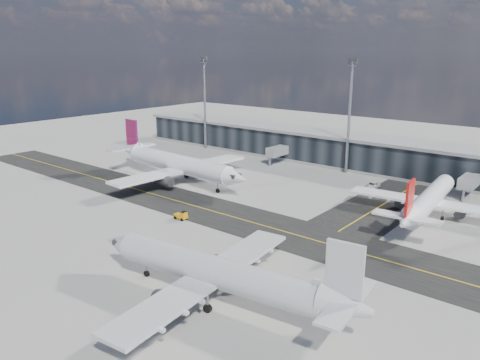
{
  "coord_description": "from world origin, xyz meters",
  "views": [
    {
      "loc": [
        53.23,
        -60.09,
        30.59
      ],
      "look_at": [
        -5.38,
        11.29,
        5.0
      ],
      "focal_mm": 35.0,
      "sensor_mm": 36.0,
      "label": 1
    }
  ],
  "objects_px": {
    "airliner_redtail": "(429,200)",
    "airliner_near": "(219,273)",
    "airliner_af": "(177,164)",
    "service_van": "(373,185)",
    "baggage_tug": "(182,215)"
  },
  "relations": [
    {
      "from": "airliner_af",
      "to": "airliner_near",
      "type": "xyz_separation_m",
      "value": [
        45.47,
        -35.6,
        -0.52
      ]
    },
    {
      "from": "airliner_af",
      "to": "airliner_redtail",
      "type": "bearing_deg",
      "value": 106.08
    },
    {
      "from": "airliner_af",
      "to": "baggage_tug",
      "type": "relative_size",
      "value": 16.71
    },
    {
      "from": "baggage_tug",
      "to": "service_van",
      "type": "distance_m",
      "value": 46.44
    },
    {
      "from": "baggage_tug",
      "to": "airliner_near",
      "type": "bearing_deg",
      "value": 54.05
    },
    {
      "from": "airliner_redtail",
      "to": "service_van",
      "type": "height_order",
      "value": "airliner_redtail"
    },
    {
      "from": "airliner_af",
      "to": "baggage_tug",
      "type": "xyz_separation_m",
      "value": [
        20.34,
        -18.04,
        -3.54
      ]
    },
    {
      "from": "airliner_near",
      "to": "baggage_tug",
      "type": "height_order",
      "value": "airliner_near"
    },
    {
      "from": "airliner_redtail",
      "to": "service_van",
      "type": "bearing_deg",
      "value": 138.25
    },
    {
      "from": "airliner_af",
      "to": "service_van",
      "type": "distance_m",
      "value": 46.32
    },
    {
      "from": "airliner_af",
      "to": "service_van",
      "type": "relative_size",
      "value": 8.75
    },
    {
      "from": "airliner_af",
      "to": "airliner_near",
      "type": "height_order",
      "value": "airliner_af"
    },
    {
      "from": "airliner_af",
      "to": "airliner_near",
      "type": "distance_m",
      "value": 57.76
    },
    {
      "from": "airliner_redtail",
      "to": "airliner_near",
      "type": "distance_m",
      "value": 48.9
    },
    {
      "from": "airliner_redtail",
      "to": "service_van",
      "type": "distance_m",
      "value": 20.62
    }
  ]
}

